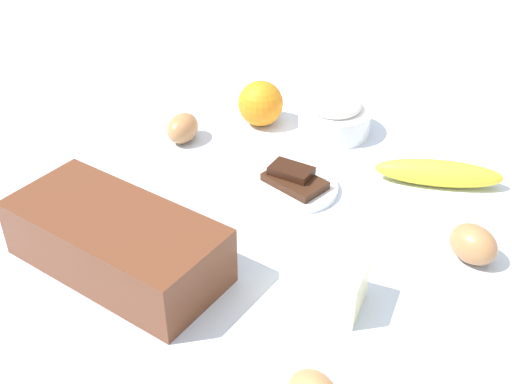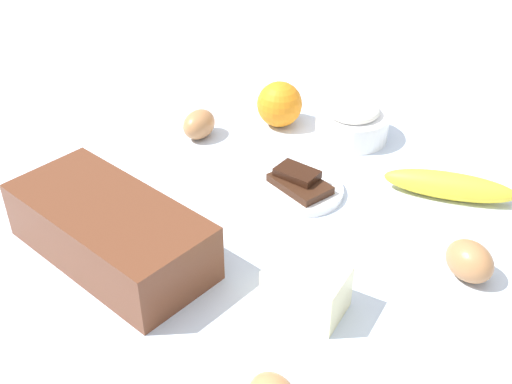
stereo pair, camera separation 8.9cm
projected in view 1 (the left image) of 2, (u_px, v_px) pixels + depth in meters
ground_plane at (256, 221)px, 0.92m from camera, size 2.40×2.40×0.02m
loaf_pan at (116, 241)px, 0.80m from camera, size 0.29×0.17×0.08m
flour_bowl at (334, 116)px, 1.09m from camera, size 0.12×0.12×0.07m
banana at (439, 173)px, 0.97m from camera, size 0.18×0.14×0.04m
orange_fruit at (261, 103)px, 1.11m from camera, size 0.08×0.08×0.08m
butter_block at (324, 284)px, 0.75m from camera, size 0.11×0.09×0.06m
egg_beside_bowl at (473, 244)px, 0.82m from camera, size 0.07×0.06×0.05m
egg_loose at (183, 128)px, 1.07m from camera, size 0.07×0.08×0.05m
chocolate_plate at (293, 183)px, 0.96m from camera, size 0.13×0.13×0.03m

